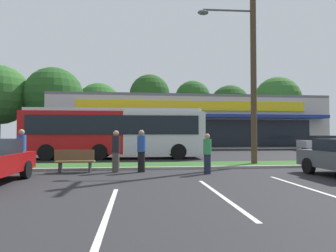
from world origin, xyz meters
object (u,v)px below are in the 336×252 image
(car_2, at_px, (85,144))
(pedestrian_far, at_px, (141,151))
(city_bus, at_px, (116,132))
(pedestrian_mid, at_px, (21,151))
(car_4, at_px, (166,143))
(pedestrian_near_bench, at_px, (207,154))
(pedestrian_by_pole, at_px, (116,151))
(utility_pole, at_px, (251,51))
(car_1, at_px, (323,143))
(bus_stop_bench, at_px, (75,160))

(car_2, bearing_deg, pedestrian_far, 109.46)
(city_bus, relative_size, pedestrian_mid, 6.43)
(pedestrian_far, bearing_deg, city_bus, 58.59)
(car_4, xyz_separation_m, pedestrian_near_bench, (0.07, -15.11, 0.03))
(car_4, relative_size, pedestrian_near_bench, 2.63)
(city_bus, distance_m, car_2, 6.51)
(city_bus, bearing_deg, pedestrian_by_pole, -84.64)
(utility_pole, distance_m, pedestrian_far, 7.70)
(pedestrian_mid, bearing_deg, car_1, -163.60)
(pedestrian_near_bench, relative_size, pedestrian_by_pole, 0.92)
(bus_stop_bench, height_order, car_2, car_2)
(pedestrian_mid, xyz_separation_m, pedestrian_far, (5.02, -0.46, -0.02))
(city_bus, relative_size, bus_stop_bench, 7.27)
(utility_pole, distance_m, pedestrian_near_bench, 6.44)
(car_4, bearing_deg, car_1, -0.79)
(utility_pole, height_order, pedestrian_near_bench, utility_pole)
(bus_stop_bench, relative_size, pedestrian_far, 0.90)
(car_1, bearing_deg, pedestrian_mid, -149.24)
(car_1, xyz_separation_m, pedestrian_far, (-17.79, -14.03, 0.13))
(car_4, bearing_deg, city_bus, -119.95)
(utility_pole, height_order, pedestrian_far, utility_pole)
(pedestrian_near_bench, bearing_deg, pedestrian_far, 144.30)
(utility_pole, bearing_deg, car_4, 103.72)
(pedestrian_near_bench, bearing_deg, pedestrian_by_pole, 148.80)
(utility_pole, relative_size, pedestrian_far, 6.18)
(city_bus, bearing_deg, utility_pole, -34.93)
(city_bus, xyz_separation_m, car_2, (-2.97, 5.71, -0.95))
(car_1, height_order, pedestrian_near_bench, pedestrian_near_bench)
(utility_pole, height_order, city_bus, utility_pole)
(car_2, bearing_deg, pedestrian_mid, 87.71)
(pedestrian_near_bench, xyz_separation_m, pedestrian_mid, (-7.65, 1.33, 0.09))
(car_1, xyz_separation_m, pedestrian_by_pole, (-18.86, -14.00, 0.12))
(bus_stop_bench, relative_size, car_2, 0.37)
(utility_pole, bearing_deg, pedestrian_mid, -172.66)
(car_2, height_order, pedestrian_far, pedestrian_far)
(car_1, relative_size, car_4, 1.07)
(bus_stop_bench, distance_m, pedestrian_mid, 2.31)
(pedestrian_near_bench, xyz_separation_m, pedestrian_far, (-2.63, 0.87, 0.08))
(city_bus, bearing_deg, car_2, 118.87)
(car_4, bearing_deg, pedestrian_far, -100.22)
(car_1, distance_m, pedestrian_mid, 26.54)
(pedestrian_by_pole, bearing_deg, utility_pole, 164.29)
(car_1, xyz_separation_m, pedestrian_near_bench, (-15.16, -14.90, 0.05))
(car_1, distance_m, car_2, 22.35)
(pedestrian_by_pole, height_order, pedestrian_mid, pedestrian_mid)
(pedestrian_near_bench, distance_m, pedestrian_mid, 7.76)
(bus_stop_bench, height_order, pedestrian_by_pole, pedestrian_by_pole)
(utility_pole, distance_m, pedestrian_by_pole, 8.51)
(utility_pole, xyz_separation_m, car_2, (-10.12, 10.98, -5.04))
(bus_stop_bench, distance_m, car_2, 12.78)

